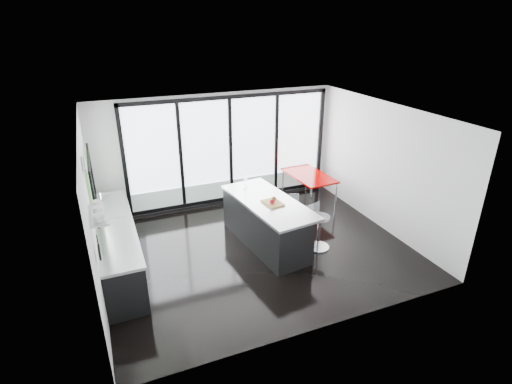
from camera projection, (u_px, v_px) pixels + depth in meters
name	position (u px, v px, depth m)	size (l,w,h in m)	color
floor	(257.00, 249.00, 8.28)	(6.00, 5.00, 0.00)	black
ceiling	(257.00, 115.00, 7.16)	(6.00, 5.00, 0.00)	white
wall_back	(229.00, 154.00, 9.95)	(6.00, 0.09, 2.80)	silver
wall_front	(325.00, 251.00, 5.60)	(6.00, 0.00, 2.80)	silver
wall_left	(91.00, 198.00, 6.84)	(0.26, 5.00, 2.80)	silver
wall_right	(383.00, 167.00, 8.77)	(0.00, 5.00, 2.80)	silver
counter_cabinets	(118.00, 246.00, 7.50)	(0.69, 3.24, 1.36)	black
island	(265.00, 222.00, 8.29)	(1.30, 2.50, 1.27)	black
bar_stool_near	(319.00, 232.00, 8.17)	(0.47, 0.47, 0.74)	silver
bar_stool_far	(293.00, 216.00, 8.94)	(0.39, 0.39, 0.63)	silver
red_table	(308.00, 189.00, 10.17)	(0.83, 1.46, 0.78)	#9D0200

